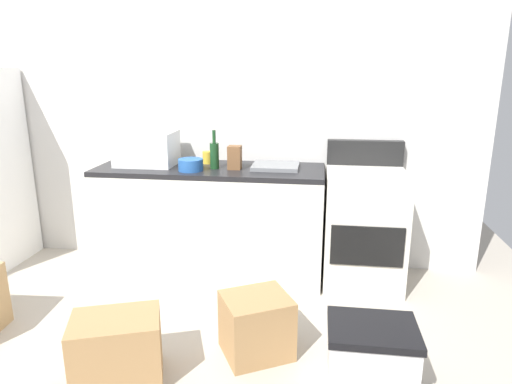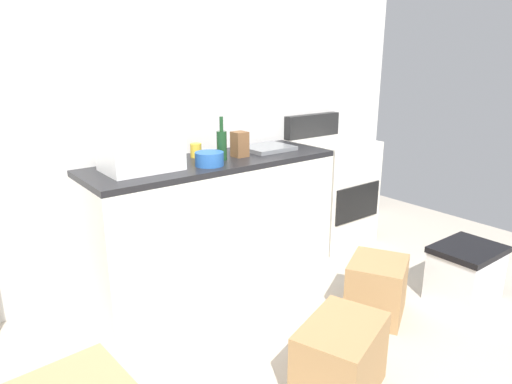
# 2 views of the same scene
# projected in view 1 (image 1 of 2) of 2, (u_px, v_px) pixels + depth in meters

# --- Properties ---
(ground_plane) EXTENTS (6.00, 6.00, 0.00)m
(ground_plane) POSITION_uv_depth(u_px,v_px,m) (118.00, 355.00, 2.73)
(ground_plane) COLOR #B2A899
(wall_back) EXTENTS (5.00, 0.10, 2.60)m
(wall_back) POSITION_uv_depth(u_px,v_px,m) (183.00, 112.00, 3.86)
(wall_back) COLOR silver
(wall_back) RESTS_ON ground_plane
(kitchen_counter) EXTENTS (1.80, 0.60, 0.90)m
(kitchen_counter) POSITION_uv_depth(u_px,v_px,m) (211.00, 221.00, 3.71)
(kitchen_counter) COLOR silver
(kitchen_counter) RESTS_ON ground_plane
(stove_oven) EXTENTS (0.60, 0.61, 1.10)m
(stove_oven) POSITION_uv_depth(u_px,v_px,m) (364.00, 226.00, 3.56)
(stove_oven) COLOR silver
(stove_oven) RESTS_ON ground_plane
(microwave) EXTENTS (0.46, 0.34, 0.27)m
(microwave) POSITION_uv_depth(u_px,v_px,m) (147.00, 148.00, 3.65)
(microwave) COLOR white
(microwave) RESTS_ON kitchen_counter
(sink_basin) EXTENTS (0.36, 0.32, 0.03)m
(sink_basin) POSITION_uv_depth(u_px,v_px,m) (276.00, 166.00, 3.56)
(sink_basin) COLOR slate
(sink_basin) RESTS_ON kitchen_counter
(wine_bottle) EXTENTS (0.07, 0.07, 0.30)m
(wine_bottle) POSITION_uv_depth(u_px,v_px,m) (214.00, 155.00, 3.52)
(wine_bottle) COLOR #193F1E
(wine_bottle) RESTS_ON kitchen_counter
(coffee_mug) EXTENTS (0.08, 0.08, 0.10)m
(coffee_mug) POSITION_uv_depth(u_px,v_px,m) (208.00, 157.00, 3.73)
(coffee_mug) COLOR gold
(coffee_mug) RESTS_ON kitchen_counter
(knife_block) EXTENTS (0.10, 0.10, 0.18)m
(knife_block) POSITION_uv_depth(u_px,v_px,m) (235.00, 158.00, 3.51)
(knife_block) COLOR brown
(knife_block) RESTS_ON kitchen_counter
(mixing_bowl) EXTENTS (0.19, 0.19, 0.09)m
(mixing_bowl) POSITION_uv_depth(u_px,v_px,m) (191.00, 165.00, 3.47)
(mixing_bowl) COLOR #2659A5
(mixing_bowl) RESTS_ON kitchen_counter
(cardboard_box_large) EXTENTS (0.49, 0.47, 0.37)m
(cardboard_box_large) POSITION_uv_depth(u_px,v_px,m) (256.00, 325.00, 2.70)
(cardboard_box_large) COLOR #A37A4C
(cardboard_box_large) RESTS_ON ground_plane
(cardboard_box_medium) EXTENTS (0.55, 0.46, 0.38)m
(cardboard_box_medium) POSITION_uv_depth(u_px,v_px,m) (117.00, 349.00, 2.46)
(cardboard_box_medium) COLOR #A37A4C
(cardboard_box_medium) RESTS_ON ground_plane
(storage_bin) EXTENTS (0.46, 0.36, 0.38)m
(storage_bin) POSITION_uv_depth(u_px,v_px,m) (371.00, 358.00, 2.38)
(storage_bin) COLOR silver
(storage_bin) RESTS_ON ground_plane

